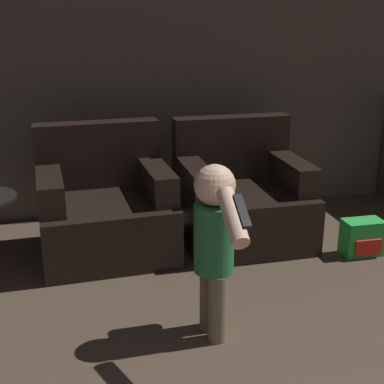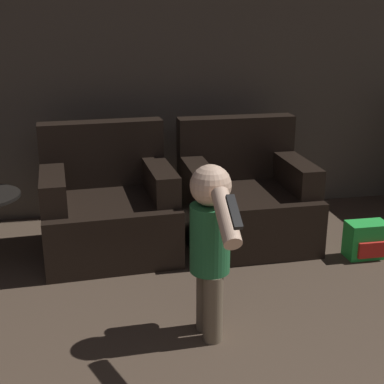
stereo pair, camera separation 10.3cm
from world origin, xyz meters
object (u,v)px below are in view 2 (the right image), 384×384
object	(u,v)px
armchair_left	(108,208)
armchair_right	(244,199)
person_toddler	(210,239)
toy_backpack	(366,240)

from	to	relation	value
armchair_left	armchair_right	xyz separation A→B (m)	(0.96, 0.00, 0.00)
armchair_left	person_toddler	xyz separation A→B (m)	(0.45, -1.17, 0.23)
armchair_left	toy_backpack	size ratio (longest dim) A/B	3.44
armchair_left	person_toddler	distance (m)	1.28
person_toddler	toy_backpack	world-z (taller)	person_toddler
armchair_left	armchair_right	bearing A→B (deg)	-3.60
armchair_right	toy_backpack	distance (m)	0.87
armchair_right	toy_backpack	world-z (taller)	armchair_right
person_toddler	toy_backpack	size ratio (longest dim) A/B	3.38
armchair_right	person_toddler	size ratio (longest dim) A/B	0.98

